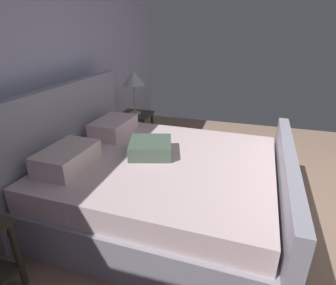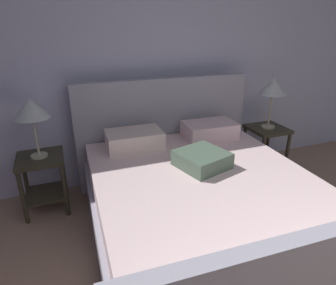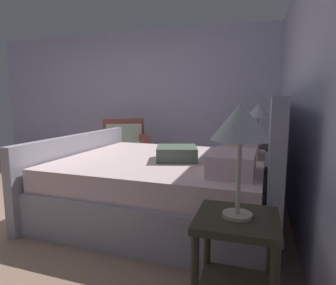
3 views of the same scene
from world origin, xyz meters
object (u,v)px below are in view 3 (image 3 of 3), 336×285
bed (169,183)px  nightstand_left (256,159)px  nightstand_right (236,251)px  table_lamp_left (258,111)px  table_lamp_right (240,124)px  armchair (126,152)px

bed → nightstand_left: (-1.32, 0.88, 0.05)m
nightstand_right → table_lamp_left: (-2.64, 0.08, 0.67)m
bed → table_lamp_left: bed is taller
nightstand_left → bed: bearing=-33.6°
nightstand_left → table_lamp_left: size_ratio=1.03×
table_lamp_right → armchair: size_ratio=0.61×
table_lamp_right → armchair: bearing=-144.4°
bed → table_lamp_right: (1.32, 0.80, 0.75)m
nightstand_right → nightstand_left: 2.64m
nightstand_right → table_lamp_right: size_ratio=0.98×
nightstand_left → table_lamp_left: (-0.00, 0.00, 0.67)m
nightstand_right → table_lamp_right: table_lamp_right is taller
nightstand_left → table_lamp_left: bearing=180.0°
table_lamp_left → armchair: size_ratio=0.58×
bed → nightstand_right: (1.32, 0.80, 0.05)m
nightstand_left → table_lamp_left: 0.67m
nightstand_left → armchair: armchair is taller
table_lamp_left → armchair: (-0.26, -2.15, -0.73)m
nightstand_left → armchair: (-0.26, -2.15, -0.06)m
table_lamp_left → armchair: table_lamp_left is taller
nightstand_right → nightstand_left: (-2.64, 0.08, 0.00)m
table_lamp_left → nightstand_left: bearing=0.0°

